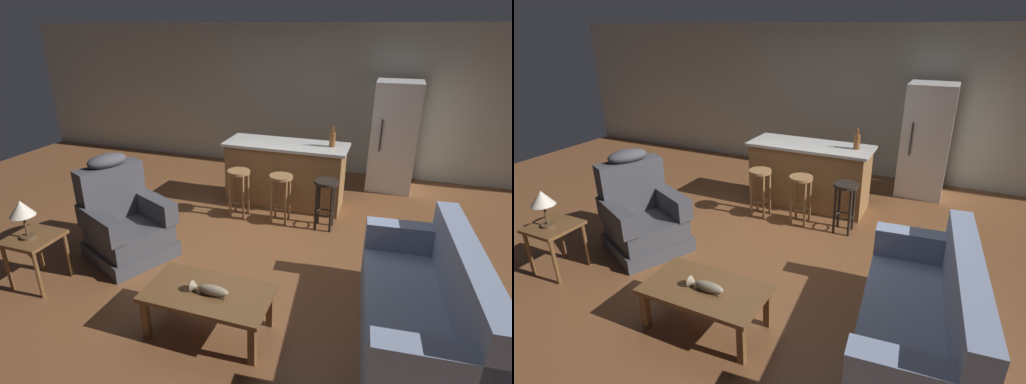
% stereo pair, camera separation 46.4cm
% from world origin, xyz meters
% --- Properties ---
extents(ground_plane, '(12.00, 12.00, 0.00)m').
position_xyz_m(ground_plane, '(0.00, 0.00, 0.00)').
color(ground_plane, brown).
extents(back_wall, '(12.00, 0.05, 2.60)m').
position_xyz_m(back_wall, '(0.00, 3.12, 1.30)').
color(back_wall, '#B2B2A3').
rests_on(back_wall, ground_plane).
extents(coffee_table, '(1.10, 0.60, 0.42)m').
position_xyz_m(coffee_table, '(0.11, -1.60, 0.36)').
color(coffee_table, brown).
rests_on(coffee_table, ground_plane).
extents(fish_figurine, '(0.34, 0.10, 0.10)m').
position_xyz_m(fish_figurine, '(0.14, -1.63, 0.46)').
color(fish_figurine, '#4C3823').
rests_on(fish_figurine, coffee_table).
extents(couch, '(1.01, 1.97, 0.94)m').
position_xyz_m(couch, '(1.88, -1.13, 0.34)').
color(couch, '#8493B2').
rests_on(couch, ground_plane).
extents(recliner_near_lamp, '(1.12, 1.12, 1.20)m').
position_xyz_m(recliner_near_lamp, '(-1.39, -0.71, 0.42)').
color(recliner_near_lamp, '#3D3D42').
rests_on(recliner_near_lamp, ground_plane).
extents(end_table, '(0.48, 0.48, 0.56)m').
position_xyz_m(end_table, '(-1.88, -1.52, 0.46)').
color(end_table, brown).
rests_on(end_table, ground_plane).
extents(table_lamp, '(0.24, 0.24, 0.41)m').
position_xyz_m(table_lamp, '(-1.89, -1.56, 0.87)').
color(table_lamp, '#4C3823').
rests_on(table_lamp, end_table).
extents(kitchen_island, '(1.80, 0.70, 0.95)m').
position_xyz_m(kitchen_island, '(0.00, 1.35, 0.48)').
color(kitchen_island, olive).
rests_on(kitchen_island, ground_plane).
extents(bar_stool_left, '(0.32, 0.32, 0.68)m').
position_xyz_m(bar_stool_left, '(-0.51, 0.72, 0.47)').
color(bar_stool_left, olive).
rests_on(bar_stool_left, ground_plane).
extents(bar_stool_middle, '(0.32, 0.32, 0.68)m').
position_xyz_m(bar_stool_middle, '(0.11, 0.72, 0.47)').
color(bar_stool_middle, olive).
rests_on(bar_stool_middle, ground_plane).
extents(bar_stool_right, '(0.32, 0.32, 0.68)m').
position_xyz_m(bar_stool_right, '(0.72, 0.72, 0.47)').
color(bar_stool_right, black).
rests_on(bar_stool_right, ground_plane).
extents(refrigerator, '(0.70, 0.69, 1.76)m').
position_xyz_m(refrigerator, '(1.48, 2.55, 0.88)').
color(refrigerator, white).
rests_on(refrigerator, ground_plane).
extents(bottle_tall_green, '(0.09, 0.09, 0.29)m').
position_xyz_m(bottle_tall_green, '(0.66, 1.40, 1.06)').
color(bottle_tall_green, brown).
rests_on(bottle_tall_green, kitchen_island).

